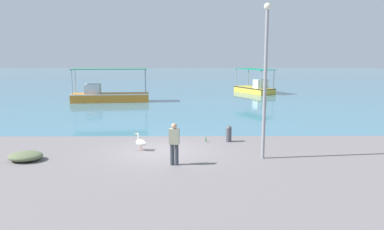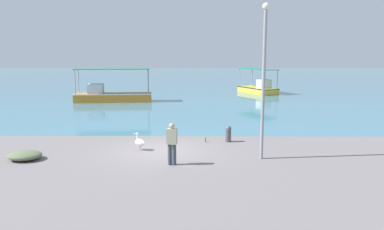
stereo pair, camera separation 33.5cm
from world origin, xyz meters
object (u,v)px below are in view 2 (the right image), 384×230
object	(u,v)px
fishing_boat_center	(111,95)
lamp_post	(264,74)
net_pile	(25,155)
fishing_boat_far_left	(258,88)
glass_bottle	(205,140)
mooring_bollard	(228,133)
pelican	(140,142)
fisherman_standing	(172,143)

from	to	relation	value
fishing_boat_center	lamp_post	size ratio (longest dim) A/B	1.11
net_pile	lamp_post	bearing A→B (deg)	1.54
fishing_boat_far_left	glass_bottle	size ratio (longest dim) A/B	20.04
net_pile	mooring_bollard	bearing A→B (deg)	20.51
pelican	mooring_bollard	size ratio (longest dim) A/B	0.98
glass_bottle	mooring_bollard	bearing A→B (deg)	2.78
fishing_boat_far_left	net_pile	bearing A→B (deg)	-118.31
fishing_boat_far_left	mooring_bollard	size ratio (longest dim) A/B	6.63
lamp_post	net_pile	bearing A→B (deg)	-178.46
fishing_boat_center	net_pile	xyz separation A→B (m)	(0.53, -18.71, -0.46)
fishing_boat_center	glass_bottle	bearing A→B (deg)	-62.26
fisherman_standing	lamp_post	bearing A→B (deg)	14.00
fisherman_standing	pelican	bearing A→B (deg)	125.81
fishing_boat_center	net_pile	distance (m)	18.72
lamp_post	net_pile	xyz separation A→B (m)	(-9.90, -0.27, -3.36)
fishing_boat_far_left	lamp_post	size ratio (longest dim) A/B	0.85
fisherman_standing	net_pile	bearing A→B (deg)	173.94
glass_bottle	fishing_boat_center	bearing A→B (deg)	117.74
fishing_boat_center	pelican	world-z (taller)	fishing_boat_center
fishing_boat_far_left	lamp_post	distance (m)	26.29
fishing_boat_far_left	net_pile	size ratio (longest dim) A/B	3.88
fishing_boat_far_left	fishing_boat_center	bearing A→B (deg)	-153.22
lamp_post	net_pile	distance (m)	10.45
lamp_post	fisherman_standing	bearing A→B (deg)	-166.00
pelican	net_pile	world-z (taller)	pelican
fisherman_standing	mooring_bollard	bearing A→B (deg)	56.79
mooring_bollard	net_pile	world-z (taller)	mooring_bollard
mooring_bollard	glass_bottle	xyz separation A→B (m)	(-1.15, -0.06, -0.33)
fisherman_standing	net_pile	distance (m)	6.27
fishing_boat_far_left	lamp_post	bearing A→B (deg)	-99.13
fishing_boat_center	pelican	bearing A→B (deg)	-73.42
fishing_boat_far_left	glass_bottle	world-z (taller)	fishing_boat_far_left
fishing_boat_center	lamp_post	xyz separation A→B (m)	(10.43, -18.44, 2.90)
mooring_bollard	fishing_boat_center	bearing A→B (deg)	121.07
fishing_boat_center	fishing_boat_far_left	world-z (taller)	fishing_boat_center
fisherman_standing	glass_bottle	world-z (taller)	fisherman_standing
fishing_boat_far_left	mooring_bollard	bearing A→B (deg)	-103.04
lamp_post	mooring_bollard	bearing A→B (deg)	110.57
fishing_boat_far_left	net_pile	xyz separation A→B (m)	(-14.04, -26.06, -0.40)
mooring_bollard	fisherman_standing	xyz separation A→B (m)	(-2.58, -3.94, 0.47)
net_pile	glass_bottle	distance (m)	8.27
mooring_bollard	glass_bottle	distance (m)	1.20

